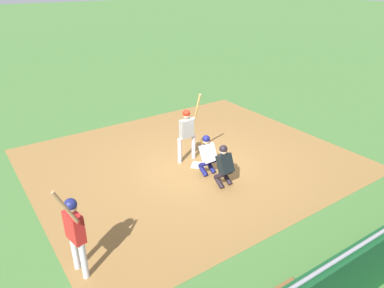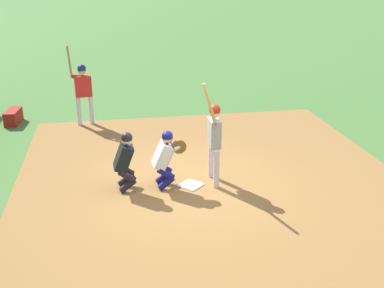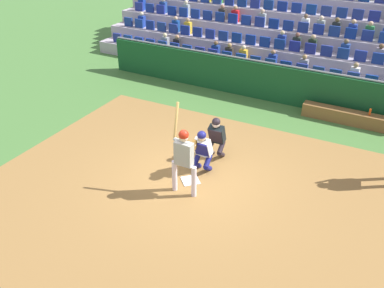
{
  "view_description": "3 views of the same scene",
  "coord_description": "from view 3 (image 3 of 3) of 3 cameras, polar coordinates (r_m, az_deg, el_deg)",
  "views": [
    {
      "loc": [
        -5.8,
        -8.44,
        5.62
      ],
      "look_at": [
        -0.42,
        -0.25,
        0.99
      ],
      "focal_mm": 33.63,
      "sensor_mm": 36.0,
      "label": 1
    },
    {
      "loc": [
        9.11,
        -1.41,
        4.52
      ],
      "look_at": [
        0.35,
        -0.03,
        1.11
      ],
      "focal_mm": 43.87,
      "sensor_mm": 36.0,
      "label": 2
    },
    {
      "loc": [
        -4.42,
        7.91,
        6.35
      ],
      "look_at": [
        0.15,
        -0.36,
        0.9
      ],
      "focal_mm": 39.19,
      "sensor_mm": 36.0,
      "label": 3
    }
  ],
  "objects": [
    {
      "name": "catcher_crouching",
      "position": [
        11.06,
        1.36,
        -0.66
      ],
      "size": [
        0.49,
        0.73,
        1.29
      ],
      "color": "navy",
      "rests_on": "ground_plane"
    },
    {
      "name": "ground_plane",
      "position": [
        11.07,
        -0.22,
        -5.04
      ],
      "size": [
        160.0,
        160.0,
        0.0
      ],
      "primitive_type": "plane",
      "color": "#457435"
    },
    {
      "name": "batter_at_plate",
      "position": [
        10.04,
        -1.16,
        -1.46
      ],
      "size": [
        0.69,
        0.45,
        2.32
      ],
      "color": "silver",
      "rests_on": "ground_plane"
    },
    {
      "name": "dugout_bench",
      "position": [
        14.77,
        20.43,
        3.47
      ],
      "size": [
        2.97,
        0.4,
        0.44
      ],
      "primitive_type": "cube",
      "color": "brown",
      "rests_on": "ground_plane"
    },
    {
      "name": "water_bottle_on_bench",
      "position": [
        14.6,
        23.07,
        4.04
      ],
      "size": [
        0.07,
        0.07,
        0.21
      ],
      "primitive_type": "cylinder",
      "color": "#DD4A15",
      "rests_on": "dugout_bench"
    },
    {
      "name": "infield_dirt_patch",
      "position": [
        10.72,
        -1.53,
        -6.36
      ],
      "size": [
        10.17,
        8.83,
        0.01
      ],
      "primitive_type": "cube",
      "rotation": [
        0.0,
        0.0,
        0.02
      ],
      "color": "olive",
      "rests_on": "ground_plane"
    },
    {
      "name": "home_plate_umpire",
      "position": [
        11.72,
        3.34,
        1.13
      ],
      "size": [
        0.49,
        0.49,
        1.3
      ],
      "color": "black",
      "rests_on": "ground_plane"
    },
    {
      "name": "home_plate_marker",
      "position": [
        11.06,
        -0.22,
        -4.97
      ],
      "size": [
        0.62,
        0.62,
        0.02
      ],
      "primitive_type": "cube",
      "rotation": [
        0.0,
        0.0,
        0.79
      ],
      "color": "white",
      "rests_on": "infield_dirt_patch"
    },
    {
      "name": "bleacher_stand",
      "position": [
        20.17,
        15.8,
        14.16
      ],
      "size": [
        18.34,
        5.79,
        4.0
      ],
      "color": "#A397A2",
      "rests_on": "ground_plane"
    },
    {
      "name": "dugout_wall",
      "position": [
        15.65,
        10.63,
        8.26
      ],
      "size": [
        13.71,
        0.24,
        1.44
      ],
      "color": "#134923",
      "rests_on": "ground_plane"
    }
  ]
}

